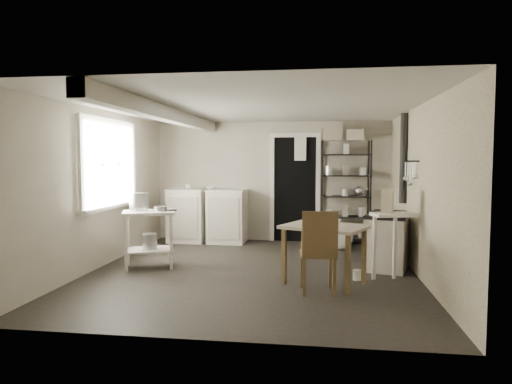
# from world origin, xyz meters

# --- Properties ---
(floor) EXTENTS (5.00, 5.00, 0.00)m
(floor) POSITION_xyz_m (0.00, 0.00, 0.00)
(floor) COLOR black
(floor) RESTS_ON ground
(ceiling) EXTENTS (5.00, 5.00, 0.00)m
(ceiling) POSITION_xyz_m (0.00, 0.00, 2.30)
(ceiling) COLOR beige
(ceiling) RESTS_ON wall_back
(wall_back) EXTENTS (4.50, 0.02, 2.30)m
(wall_back) POSITION_xyz_m (0.00, 2.50, 1.15)
(wall_back) COLOR #B9AF9E
(wall_back) RESTS_ON ground
(wall_front) EXTENTS (4.50, 0.02, 2.30)m
(wall_front) POSITION_xyz_m (0.00, -2.50, 1.15)
(wall_front) COLOR #B9AF9E
(wall_front) RESTS_ON ground
(wall_left) EXTENTS (0.02, 5.00, 2.30)m
(wall_left) POSITION_xyz_m (-2.25, 0.00, 1.15)
(wall_left) COLOR #B9AF9E
(wall_left) RESTS_ON ground
(wall_right) EXTENTS (0.02, 5.00, 2.30)m
(wall_right) POSITION_xyz_m (2.25, 0.00, 1.15)
(wall_right) COLOR #B9AF9E
(wall_right) RESTS_ON ground
(window) EXTENTS (0.12, 1.76, 1.28)m
(window) POSITION_xyz_m (-2.22, 0.20, 1.50)
(window) COLOR white
(window) RESTS_ON wall_left
(doorway) EXTENTS (0.96, 0.10, 2.08)m
(doorway) POSITION_xyz_m (0.45, 2.47, 1.00)
(doorway) COLOR white
(doorway) RESTS_ON ground
(ceiling_beam) EXTENTS (0.18, 5.00, 0.18)m
(ceiling_beam) POSITION_xyz_m (-1.20, 0.00, 2.20)
(ceiling_beam) COLOR white
(ceiling_beam) RESTS_ON ceiling
(wallpaper_panel) EXTENTS (0.01, 5.00, 2.30)m
(wallpaper_panel) POSITION_xyz_m (2.24, 0.00, 1.15)
(wallpaper_panel) COLOR beige
(wallpaper_panel) RESTS_ON wall_right
(utensil_rail) EXTENTS (0.06, 1.20, 0.44)m
(utensil_rail) POSITION_xyz_m (2.19, 0.60, 1.55)
(utensil_rail) COLOR silver
(utensil_rail) RESTS_ON wall_right
(prep_table) EXTENTS (0.86, 0.74, 0.83)m
(prep_table) POSITION_xyz_m (-1.53, 0.01, 0.40)
(prep_table) COLOR white
(prep_table) RESTS_ON ground
(stockpot) EXTENTS (0.33, 0.33, 0.29)m
(stockpot) POSITION_xyz_m (-1.70, 0.06, 0.94)
(stockpot) COLOR silver
(stockpot) RESTS_ON prep_table
(saucepan) EXTENTS (0.23, 0.23, 0.10)m
(saucepan) POSITION_xyz_m (-1.35, -0.00, 0.85)
(saucepan) COLOR silver
(saucepan) RESTS_ON prep_table
(bucket) EXTENTS (0.24, 0.24, 0.23)m
(bucket) POSITION_xyz_m (-1.52, 0.01, 0.39)
(bucket) COLOR silver
(bucket) RESTS_ON prep_table
(base_cabinets) EXTENTS (1.55, 0.68, 1.01)m
(base_cabinets) POSITION_xyz_m (-1.20, 2.18, 0.46)
(base_cabinets) COLOR beige
(base_cabinets) RESTS_ON ground
(mixing_bowl) EXTENTS (0.34, 0.34, 0.07)m
(mixing_bowl) POSITION_xyz_m (-1.14, 2.16, 0.95)
(mixing_bowl) COLOR white
(mixing_bowl) RESTS_ON base_cabinets
(counter_cup) EXTENTS (0.14, 0.14, 0.09)m
(counter_cup) POSITION_xyz_m (-1.56, 2.13, 0.97)
(counter_cup) COLOR white
(counter_cup) RESTS_ON base_cabinets
(shelf_rack) EXTENTS (0.93, 0.39, 1.92)m
(shelf_rack) POSITION_xyz_m (1.40, 2.31, 0.95)
(shelf_rack) COLOR black
(shelf_rack) RESTS_ON ground
(shelf_jar) EXTENTS (0.11, 0.11, 0.21)m
(shelf_jar) POSITION_xyz_m (1.08, 2.34, 1.38)
(shelf_jar) COLOR white
(shelf_jar) RESTS_ON shelf_rack
(storage_box_a) EXTENTS (0.35, 0.31, 0.23)m
(storage_box_a) POSITION_xyz_m (1.15, 2.33, 2.01)
(storage_box_a) COLOR beige
(storage_box_a) RESTS_ON shelf_rack
(storage_box_b) EXTENTS (0.34, 0.32, 0.20)m
(storage_box_b) POSITION_xyz_m (1.56, 2.27, 1.99)
(storage_box_b) COLOR beige
(storage_box_b) RESTS_ON shelf_rack
(stove) EXTENTS (0.81, 1.12, 0.79)m
(stove) POSITION_xyz_m (1.92, 0.53, 0.44)
(stove) COLOR beige
(stove) RESTS_ON ground
(stovepipe) EXTENTS (0.15, 0.15, 1.42)m
(stovepipe) POSITION_xyz_m (2.19, 0.95, 1.59)
(stovepipe) COLOR black
(stovepipe) RESTS_ON stove
(side_ledge) EXTENTS (0.63, 0.46, 0.87)m
(side_ledge) POSITION_xyz_m (1.89, -0.14, 0.43)
(side_ledge) COLOR white
(side_ledge) RESTS_ON ground
(oats_box) EXTENTS (0.19, 0.24, 0.32)m
(oats_box) POSITION_xyz_m (1.80, -0.14, 1.01)
(oats_box) COLOR beige
(oats_box) RESTS_ON side_ledge
(work_table) EXTENTS (1.18, 1.04, 0.75)m
(work_table) POSITION_xyz_m (0.98, -0.53, 0.38)
(work_table) COLOR beige
(work_table) RESTS_ON ground
(table_cup) EXTENTS (0.13, 0.13, 0.10)m
(table_cup) POSITION_xyz_m (1.13, -0.67, 0.81)
(table_cup) COLOR white
(table_cup) RESTS_ON work_table
(chair) EXTENTS (0.45, 0.47, 0.99)m
(chair) POSITION_xyz_m (0.91, -0.90, 0.48)
(chair) COLOR #513D22
(chair) RESTS_ON ground
(flour_sack) EXTENTS (0.48, 0.44, 0.47)m
(flour_sack) POSITION_xyz_m (1.31, 1.74, 0.24)
(flour_sack) COLOR silver
(flour_sack) RESTS_ON ground
(floor_crock) EXTENTS (0.13, 0.13, 0.13)m
(floor_crock) POSITION_xyz_m (1.41, -0.28, 0.07)
(floor_crock) COLOR white
(floor_crock) RESTS_ON ground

